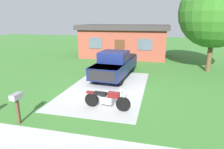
{
  "coord_description": "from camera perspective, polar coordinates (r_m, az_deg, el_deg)",
  "views": [
    {
      "loc": [
        2.99,
        -10.86,
        3.95
      ],
      "look_at": [
        0.35,
        -0.12,
        0.9
      ],
      "focal_mm": 31.45,
      "sensor_mm": 36.0,
      "label": 1
    }
  ],
  "objects": [
    {
      "name": "ground_plane",
      "position": [
        11.93,
        -1.49,
        -3.91
      ],
      "size": [
        80.0,
        80.0,
        0.0
      ],
      "primitive_type": "plane",
      "color": "#3C7730"
    },
    {
      "name": "motorcycle",
      "position": [
        9.06,
        -1.38,
        -7.16
      ],
      "size": [
        2.21,
        0.7,
        1.09
      ],
      "color": "black",
      "rests_on": "ground"
    },
    {
      "name": "sidewalk_strip",
      "position": [
        6.94,
        -15.5,
        -19.91
      ],
      "size": [
        36.0,
        1.8,
        0.01
      ],
      "primitive_type": "cube",
      "color": "#BABAB5",
      "rests_on": "ground"
    },
    {
      "name": "mailbox",
      "position": [
        8.45,
        -25.99,
        -6.82
      ],
      "size": [
        0.26,
        0.48,
        1.26
      ],
      "color": "#4C3823",
      "rests_on": "ground"
    },
    {
      "name": "shade_tree",
      "position": [
        17.16,
        27.83,
        15.75
      ],
      "size": [
        5.33,
        5.33,
        7.22
      ],
      "color": "brown",
      "rests_on": "ground"
    },
    {
      "name": "driveway_pad",
      "position": [
        11.93,
        -1.49,
        -3.9
      ],
      "size": [
        4.5,
        7.9,
        0.01
      ],
      "primitive_type": "cube",
      "color": "#B1B1B1",
      "rests_on": "ground"
    },
    {
      "name": "pickup_truck",
      "position": [
        14.1,
        1.1,
        3.16
      ],
      "size": [
        2.4,
        5.75,
        1.9
      ],
      "color": "black",
      "rests_on": "ground"
    },
    {
      "name": "neighbor_house",
      "position": [
        22.31,
        3.56,
        9.85
      ],
      "size": [
        9.6,
        5.6,
        3.5
      ],
      "color": "brown",
      "rests_on": "ground"
    }
  ]
}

